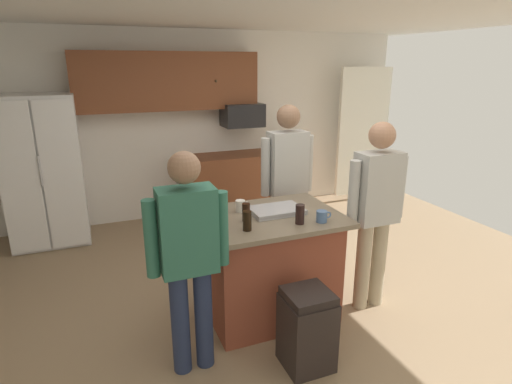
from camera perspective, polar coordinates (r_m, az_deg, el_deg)
name	(u,v)px	position (r m, az deg, el deg)	size (l,w,h in m)	color
floor	(275,304)	(4.03, 2.64, -15.06)	(7.04, 7.04, 0.00)	#937A5B
ceiling	(280,1)	(3.44, 3.29, 24.71)	(7.04, 7.04, 0.00)	white
back_wall	(196,125)	(6.12, -8.20, 9.06)	(6.40, 0.10, 2.60)	white
french_door_window_panel	(363,132)	(6.89, 14.42, 7.91)	(0.90, 0.06, 2.00)	white
cabinet_run_upper	(168,81)	(5.79, -11.94, 14.63)	(2.40, 0.38, 0.75)	brown
cabinet_run_lower	(243,183)	(6.17, -1.73, 1.21)	(1.80, 0.63, 0.90)	brown
refrigerator	(44,171)	(5.64, -27.05, 2.58)	(0.87, 0.76, 1.81)	white
microwave_over_range	(242,115)	(5.99, -1.88, 10.49)	(0.56, 0.40, 0.32)	black
kitchen_island	(269,265)	(3.68, 1.76, -9.93)	(1.19, 0.90, 0.93)	brown
person_guest_left	(287,178)	(4.25, 4.27, 1.91)	(0.57, 0.23, 1.77)	#383842
person_host_foreground	(376,205)	(3.74, 16.11, -1.69)	(0.57, 0.22, 1.70)	tan
person_guest_right	(189,251)	(2.88, -9.23, -8.05)	(0.57, 0.22, 1.62)	#232D4C
mug_blue_stoneware	(241,206)	(3.56, -2.13, -1.93)	(0.12, 0.08, 0.10)	white
glass_pilsner	(219,211)	(3.38, -5.09, -2.64)	(0.06, 0.06, 0.15)	black
glass_short_whisky	(247,221)	(3.16, -1.22, -3.98)	(0.07, 0.07, 0.15)	black
tumbler_amber	(210,203)	(3.56, -6.26, -1.54)	(0.07, 0.07, 0.16)	black
glass_stout_tall	(300,214)	(3.31, 6.04, -3.05)	(0.07, 0.07, 0.16)	black
glass_dark_ale	(246,212)	(3.34, -1.37, -2.81)	(0.06, 0.06, 0.15)	black
mug_ceramic_white	(322,216)	(3.38, 9.03, -3.32)	(0.13, 0.09, 0.09)	#4C6B99
serving_tray	(276,210)	(3.55, 2.82, -2.53)	(0.44, 0.30, 0.04)	#B7B7BC
trash_bin	(307,329)	(3.20, 6.98, -18.17)	(0.34, 0.34, 0.61)	black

